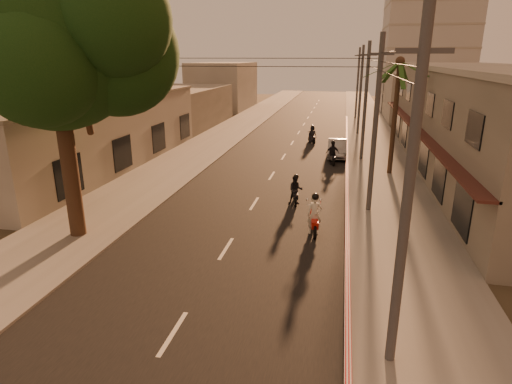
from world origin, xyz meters
TOP-DOWN VIEW (x-y plane):
  - ground at (0.00, 0.00)m, footprint 160.00×160.00m
  - road at (0.00, 20.00)m, footprint 10.00×140.00m
  - sidewalk_right at (7.50, 20.00)m, footprint 5.00×140.00m
  - sidewalk_left at (-7.50, 20.00)m, footprint 5.00×140.00m
  - curb_stripe at (5.10, 15.00)m, footprint 0.20×60.00m
  - shophouse_row at (13.95, 18.00)m, footprint 8.80×34.20m
  - left_building at (-13.98, 14.00)m, footprint 8.20×24.20m
  - distant_tower at (16.00, 56.00)m, footprint 12.10×12.10m
  - broadleaf_tree at (-6.61, 2.14)m, footprint 9.60×8.70m
  - palm_tree at (8.00, 16.00)m, footprint 5.00×5.00m
  - utility_poles at (6.20, 20.00)m, footprint 1.20×48.26m
  - filler_right at (14.00, 45.00)m, footprint 8.00×14.00m
  - filler_left_near at (-14.00, 34.00)m, footprint 8.00×14.00m
  - filler_left_far at (-14.00, 52.00)m, footprint 8.00×14.00m
  - scooter_red at (3.57, 4.45)m, footprint 0.86×2.00m
  - scooter_mid_a at (2.25, 8.50)m, footprint 0.97×1.73m
  - scooter_mid_b at (3.98, 18.19)m, footprint 1.19×1.86m
  - scooter_far_a at (1.84, 26.26)m, footprint 1.19×1.66m
  - parked_car at (4.28, 20.90)m, footprint 1.63×4.32m

SIDE VIEW (x-z plane):
  - ground at x=0.00m, z-range 0.00..0.00m
  - road at x=0.00m, z-range 0.00..0.02m
  - sidewalk_right at x=7.50m, z-range 0.00..0.12m
  - sidewalk_left at x=-7.50m, z-range 0.00..0.12m
  - curb_stripe at x=5.10m, z-range 0.00..0.20m
  - parked_car at x=4.28m, z-range 0.00..1.41m
  - scooter_mid_a at x=2.25m, z-range -0.08..1.63m
  - scooter_far_a at x=1.84m, z-range -0.08..1.67m
  - scooter_mid_b at x=3.98m, z-range -0.09..1.76m
  - scooter_red at x=3.57m, z-range -0.12..1.86m
  - filler_left_near at x=-14.00m, z-range 0.00..4.40m
  - left_building at x=-13.98m, z-range 0.00..5.20m
  - filler_right at x=14.00m, z-range 0.00..6.00m
  - filler_left_far at x=-14.00m, z-range 0.00..7.00m
  - shophouse_row at x=13.95m, z-range 0.00..7.30m
  - utility_poles at x=6.20m, z-range 2.04..11.04m
  - palm_tree at x=8.00m, z-range 3.05..11.25m
  - broadleaf_tree at x=-6.61m, z-range 2.43..14.53m
  - distant_tower at x=16.00m, z-range 0.00..28.00m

